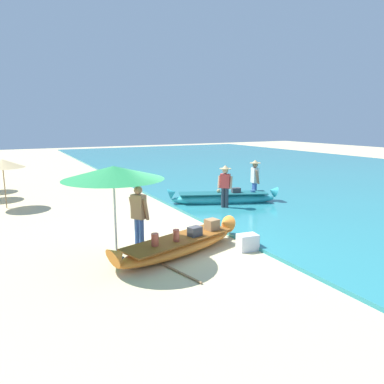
{
  "coord_description": "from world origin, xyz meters",
  "views": [
    {
      "loc": [
        -4.06,
        -8.68,
        3.31
      ],
      "look_at": [
        1.67,
        2.23,
        0.9
      ],
      "focal_mm": 33.68,
      "sensor_mm": 36.0,
      "label": 1
    }
  ],
  "objects": [
    {
      "name": "parasol_row_0",
      "position": [
        -4.11,
        6.75,
        1.75
      ],
      "size": [
        1.6,
        1.6,
        1.91
      ],
      "color": "#8E6B47",
      "rests_on": "ground"
    },
    {
      "name": "person_vendor_hatted",
      "position": [
        3.26,
        2.57,
        1.0
      ],
      "size": [
        0.52,
        0.53,
        1.72
      ],
      "color": "#333842",
      "rests_on": "ground"
    },
    {
      "name": "paddle",
      "position": [
        -0.91,
        -1.53,
        0.03
      ],
      "size": [
        0.61,
        1.77,
        0.05
      ],
      "color": "#8E6B47",
      "rests_on": "ground"
    },
    {
      "name": "sea",
      "position": [
        13.63,
        8.0,
        0.05
      ],
      "size": [
        24.0,
        56.0,
        0.1
      ],
      "primitive_type": "cube",
      "color": "teal",
      "rests_on": "ground"
    },
    {
      "name": "patio_umbrella_large",
      "position": [
        -1.84,
        -0.53,
        2.14
      ],
      "size": [
        2.36,
        2.36,
        2.31
      ],
      "color": "#B7B7BC",
      "rests_on": "ground"
    },
    {
      "name": "boat_orange_foreground",
      "position": [
        -0.28,
        -0.83,
        0.25
      ],
      "size": [
        4.03,
        1.88,
        0.73
      ],
      "color": "orange",
      "rests_on": "ground"
    },
    {
      "name": "ground_plane",
      "position": [
        0.0,
        0.0,
        0.0
      ],
      "size": [
        80.0,
        80.0,
        0.0
      ],
      "primitive_type": "plane",
      "color": "beige"
    },
    {
      "name": "cooler_box",
      "position": [
        1.4,
        -1.4,
        0.21
      ],
      "size": [
        0.56,
        0.42,
        0.43
      ],
      "primitive_type": "cube",
      "rotation": [
        0.0,
        0.0,
        -0.12
      ],
      "color": "silver",
      "rests_on": "ground"
    },
    {
      "name": "person_tourist_customer",
      "position": [
        -1.08,
        -0.05,
        0.96
      ],
      "size": [
        0.46,
        0.58,
        1.71
      ],
      "color": "#3D5BA8",
      "rests_on": "ground"
    },
    {
      "name": "person_vendor_assistant",
      "position": [
        5.14,
        3.21,
        1.02
      ],
      "size": [
        0.44,
        0.58,
        1.77
      ],
      "color": "#3D5BA8",
      "rests_on": "ground"
    },
    {
      "name": "boat_cyan_midground",
      "position": [
        3.66,
        3.3,
        0.28
      ],
      "size": [
        4.34,
        2.26,
        0.79
      ],
      "color": "#33B2BC",
      "rests_on": "ground"
    }
  ]
}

